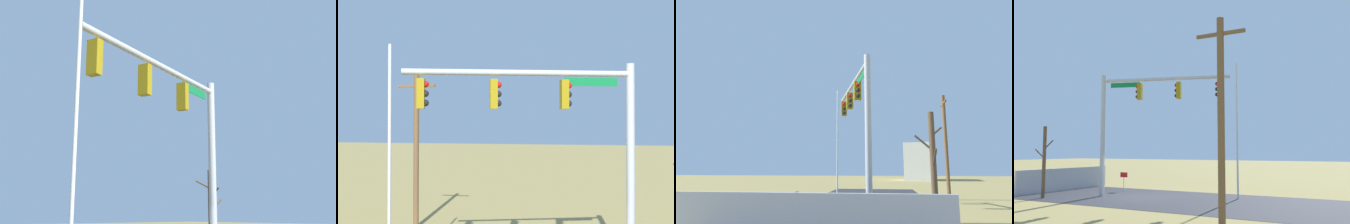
% 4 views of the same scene
% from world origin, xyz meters
% --- Properties ---
extents(ground_plane, '(160.00, 160.00, 0.00)m').
position_xyz_m(ground_plane, '(0.00, 0.00, 0.00)').
color(ground_plane, '#9E894C').
extents(road_surface, '(28.00, 8.00, 0.01)m').
position_xyz_m(road_surface, '(-4.00, 0.00, 0.01)').
color(road_surface, '#2D2D33').
rests_on(road_surface, ground_plane).
extents(sidewalk_corner, '(6.00, 6.00, 0.01)m').
position_xyz_m(sidewalk_corner, '(3.04, 0.60, 0.00)').
color(sidewalk_corner, '#B7B5AD').
rests_on(sidewalk_corner, ground_plane).
extents(retaining_fence, '(0.20, 7.89, 1.48)m').
position_xyz_m(retaining_fence, '(6.37, -0.83, 0.74)').
color(retaining_fence, '#A8A8AD').
rests_on(retaining_fence, ground_plane).
extents(signal_mast, '(7.39, 2.41, 7.13)m').
position_xyz_m(signal_mast, '(-0.10, -0.04, 5.11)').
color(signal_mast, '#B2B5BA').
rests_on(signal_mast, ground_plane).
extents(flagpole, '(0.10, 0.10, 7.60)m').
position_xyz_m(flagpole, '(-5.40, -1.96, 3.80)').
color(flagpole, silver).
rests_on(flagpole, ground_plane).
extents(utility_pole, '(1.90, 0.26, 7.51)m').
position_xyz_m(utility_pole, '(-7.65, 5.63, 3.92)').
color(utility_pole, brown).
rests_on(utility_pole, ground_plane).
extents(bare_tree, '(1.27, 1.02, 4.02)m').
position_xyz_m(bare_tree, '(4.35, 2.86, 2.07)').
color(bare_tree, brown).
rests_on(bare_tree, ground_plane).
extents(open_sign, '(0.56, 0.04, 1.22)m').
position_xyz_m(open_sign, '(2.65, -2.31, 0.91)').
color(open_sign, silver).
rests_on(open_sign, ground_plane).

